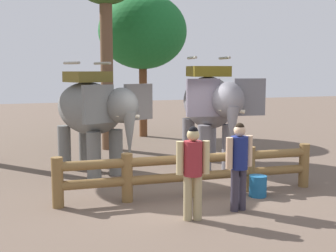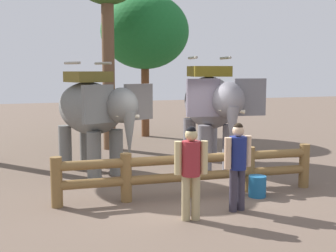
{
  "view_description": "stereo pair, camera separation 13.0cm",
  "coord_description": "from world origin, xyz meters",
  "px_view_note": "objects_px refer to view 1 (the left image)",
  "views": [
    {
      "loc": [
        -3.66,
        -8.79,
        2.81
      ],
      "look_at": [
        0.0,
        1.65,
        1.4
      ],
      "focal_mm": 47.12,
      "sensor_mm": 36.0,
      "label": 1
    },
    {
      "loc": [
        -3.54,
        -8.83,
        2.81
      ],
      "look_at": [
        0.0,
        1.65,
        1.4
      ],
      "focal_mm": 47.12,
      "sensor_mm": 36.0,
      "label": 2
    }
  ],
  "objects_px": {
    "tourist_woman_in_black": "(193,166)",
    "elephant_center": "(210,105)",
    "tourist_man_in_blue": "(239,160)",
    "log_fence": "(191,170)",
    "feed_bucket": "(258,186)",
    "elephant_near_left": "(93,111)",
    "tree_far_left": "(143,32)"
  },
  "relations": [
    {
      "from": "elephant_center",
      "to": "feed_bucket",
      "type": "relative_size",
      "value": 7.99
    },
    {
      "from": "tourist_man_in_blue",
      "to": "feed_bucket",
      "type": "distance_m",
      "value": 1.4
    },
    {
      "from": "tourist_man_in_blue",
      "to": "tree_far_left",
      "type": "relative_size",
      "value": 0.3
    },
    {
      "from": "tourist_woman_in_black",
      "to": "tourist_man_in_blue",
      "type": "bearing_deg",
      "value": 11.53
    },
    {
      "from": "elephant_near_left",
      "to": "tourist_woman_in_black",
      "type": "relative_size",
      "value": 2.03
    },
    {
      "from": "tourist_woman_in_black",
      "to": "feed_bucket",
      "type": "distance_m",
      "value": 2.33
    },
    {
      "from": "elephant_center",
      "to": "feed_bucket",
      "type": "xyz_separation_m",
      "value": [
        -0.31,
        -3.23,
        -1.56
      ]
    },
    {
      "from": "feed_bucket",
      "to": "tourist_woman_in_black",
      "type": "bearing_deg",
      "value": -154.14
    },
    {
      "from": "elephant_near_left",
      "to": "tourist_man_in_blue",
      "type": "height_order",
      "value": "elephant_near_left"
    },
    {
      "from": "tourist_man_in_blue",
      "to": "tree_far_left",
      "type": "bearing_deg",
      "value": 84.53
    },
    {
      "from": "elephant_center",
      "to": "tree_far_left",
      "type": "height_order",
      "value": "tree_far_left"
    },
    {
      "from": "elephant_near_left",
      "to": "elephant_center",
      "type": "bearing_deg",
      "value": -4.75
    },
    {
      "from": "tourist_woman_in_black",
      "to": "tourist_man_in_blue",
      "type": "relative_size",
      "value": 1.0
    },
    {
      "from": "tree_far_left",
      "to": "feed_bucket",
      "type": "height_order",
      "value": "tree_far_left"
    },
    {
      "from": "elephant_near_left",
      "to": "tree_far_left",
      "type": "bearing_deg",
      "value": 62.22
    },
    {
      "from": "tree_far_left",
      "to": "tourist_woman_in_black",
      "type": "bearing_deg",
      "value": -101.17
    },
    {
      "from": "log_fence",
      "to": "tourist_woman_in_black",
      "type": "xyz_separation_m",
      "value": [
        -0.57,
        -1.47,
        0.43
      ]
    },
    {
      "from": "elephant_center",
      "to": "tree_far_left",
      "type": "relative_size",
      "value": 0.63
    },
    {
      "from": "log_fence",
      "to": "tree_far_left",
      "type": "distance_m",
      "value": 9.86
    },
    {
      "from": "tourist_man_in_blue",
      "to": "tree_far_left",
      "type": "xyz_separation_m",
      "value": [
        0.98,
        10.23,
        3.34
      ]
    },
    {
      "from": "tourist_man_in_blue",
      "to": "log_fence",
      "type": "bearing_deg",
      "value": 112.56
    },
    {
      "from": "elephant_center",
      "to": "tourist_man_in_blue",
      "type": "relative_size",
      "value": 2.12
    },
    {
      "from": "tree_far_left",
      "to": "tourist_man_in_blue",
      "type": "bearing_deg",
      "value": -95.47
    },
    {
      "from": "elephant_near_left",
      "to": "tourist_man_in_blue",
      "type": "xyz_separation_m",
      "value": [
        2.17,
        -4.25,
        -0.67
      ]
    },
    {
      "from": "elephant_center",
      "to": "tourist_woman_in_black",
      "type": "bearing_deg",
      "value": -118.57
    },
    {
      "from": "tourist_woman_in_black",
      "to": "elephant_center",
      "type": "bearing_deg",
      "value": 61.43
    },
    {
      "from": "feed_bucket",
      "to": "elephant_near_left",
      "type": "bearing_deg",
      "value": 131.03
    },
    {
      "from": "tree_far_left",
      "to": "feed_bucket",
      "type": "xyz_separation_m",
      "value": [
        -0.09,
        -9.5,
        -4.13
      ]
    },
    {
      "from": "tourist_woman_in_black",
      "to": "feed_bucket",
      "type": "xyz_separation_m",
      "value": [
        1.97,
        0.96,
        -0.79
      ]
    },
    {
      "from": "elephant_center",
      "to": "tourist_woman_in_black",
      "type": "distance_m",
      "value": 4.83
    },
    {
      "from": "elephant_near_left",
      "to": "tourist_woman_in_black",
      "type": "bearing_deg",
      "value": -76.32
    },
    {
      "from": "elephant_center",
      "to": "feed_bucket",
      "type": "distance_m",
      "value": 3.6
    }
  ]
}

